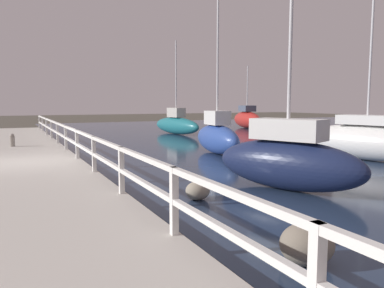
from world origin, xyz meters
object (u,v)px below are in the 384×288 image
Objects in this scene: sailboat_blue at (217,136)px; mooring_bollard at (12,140)px; sailboat_white at (366,141)px; sailboat_teal at (176,124)px; sailboat_red at (247,119)px; sailboat_navy at (287,160)px.

mooring_bollard is at bearing 161.88° from sailboat_blue.
sailboat_white is (4.24, -4.13, -0.00)m from sailboat_blue.
sailboat_teal is (10.56, 6.57, 0.08)m from mooring_bollard.
sailboat_blue is 17.24m from sailboat_red.
sailboat_navy is (-1.83, -6.69, 0.01)m from sailboat_blue.
sailboat_white is 1.02× the size of sailboat_navy.
sailboat_blue is (-2.59, -10.24, 0.06)m from sailboat_teal.
sailboat_blue is 1.37× the size of sailboat_red.
sailboat_blue is 1.09× the size of sailboat_navy.
sailboat_blue is (7.97, -3.67, 0.14)m from mooring_bollard.
mooring_bollard is 12.04m from sailboat_navy.
sailboat_red is at bearing 35.54° from sailboat_navy.
mooring_bollard is 0.08× the size of sailboat_navy.
sailboat_teal is 0.88× the size of sailboat_blue.
sailboat_white reaches higher than mooring_bollard.
sailboat_teal is 8.82m from sailboat_red.
sailboat_white is 1.28× the size of sailboat_red.
sailboat_blue is at bearing -24.69° from mooring_bollard.
sailboat_blue reaches higher than sailboat_teal.
sailboat_blue is at bearing -110.21° from sailboat_teal.
sailboat_white is 6.59m from sailboat_navy.
sailboat_teal is 17.49m from sailboat_navy.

